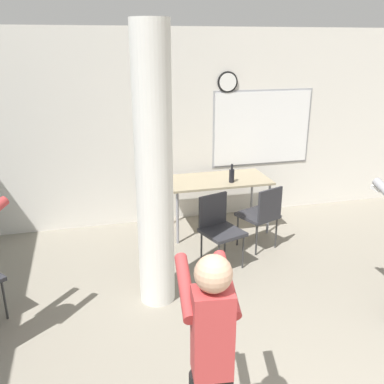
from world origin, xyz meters
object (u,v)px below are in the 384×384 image
Objects in this scene: bottle_on_table at (232,175)px; person_playing_front at (211,352)px; folding_table at (218,183)px; chair_table_front at (219,226)px; chair_table_right at (262,213)px.

person_playing_front is (-1.32, -3.36, 0.04)m from bottle_on_table.
folding_table is 5.54× the size of bottle_on_table.
chair_table_front is 0.57× the size of person_playing_front.
chair_table_right is at bearing -63.68° from folding_table.
bottle_on_table is 3.60m from person_playing_front.
folding_table is 0.28m from bottle_on_table.
chair_table_right is (0.23, -0.55, -0.36)m from bottle_on_table.
person_playing_front is at bearing -108.40° from folding_table.
chair_table_right is 0.71m from chair_table_front.
folding_table is 1.65× the size of chair_table_right.
folding_table is at bearing 71.60° from person_playing_front.
person_playing_front reaches higher than bottle_on_table.
bottle_on_table is 0.30× the size of chair_table_right.
chair_table_front is at bearing 70.94° from person_playing_front.
folding_table is 3.74m from person_playing_front.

